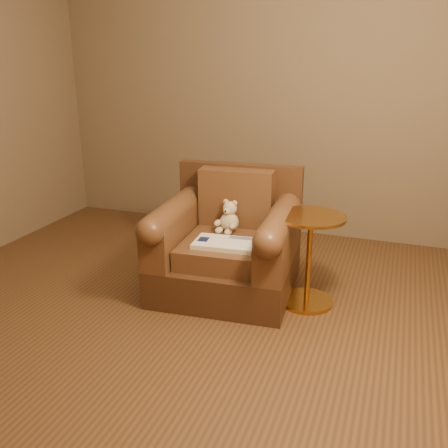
% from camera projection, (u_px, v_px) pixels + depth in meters
% --- Properties ---
extents(floor, '(4.00, 4.00, 0.00)m').
position_uv_depth(floor, '(170.00, 323.00, 3.20)').
color(floor, brown).
rests_on(floor, ground).
extents(room, '(4.02, 4.02, 2.71)m').
position_uv_depth(room, '(159.00, 38.00, 2.64)').
color(room, '#756048').
rests_on(room, ground).
extents(armchair, '(1.01, 0.97, 0.85)m').
position_uv_depth(armchair, '(228.00, 245.00, 3.59)').
color(armchair, '#412615').
rests_on(armchair, floor).
extents(teddy_bear, '(0.17, 0.20, 0.24)m').
position_uv_depth(teddy_bear, '(228.00, 220.00, 3.61)').
color(teddy_bear, '#CAB28E').
rests_on(teddy_bear, armchair).
extents(guidebook, '(0.44, 0.28, 0.03)m').
position_uv_depth(guidebook, '(225.00, 244.00, 3.36)').
color(guidebook, beige).
rests_on(guidebook, armchair).
extents(side_table, '(0.46, 0.46, 0.64)m').
position_uv_depth(side_table, '(309.00, 257.00, 3.34)').
color(side_table, '#BC8233').
rests_on(side_table, floor).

